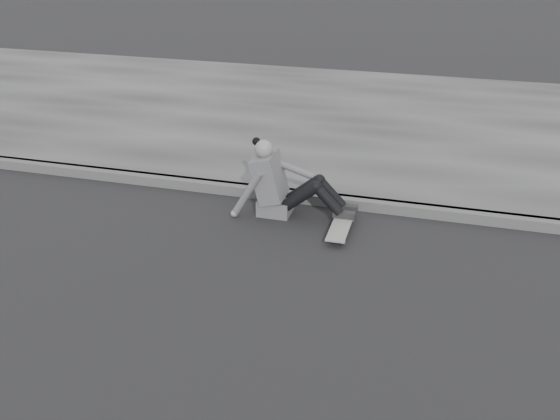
# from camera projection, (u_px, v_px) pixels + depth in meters

# --- Properties ---
(curb) EXTENTS (24.00, 0.16, 0.12)m
(curb) POSITION_uv_depth(u_px,v_px,m) (533.00, 223.00, 6.72)
(curb) COLOR #4D4D4D
(curb) RESTS_ON ground
(sidewalk) EXTENTS (24.00, 6.00, 0.12)m
(sidewalk) POSITION_uv_depth(u_px,v_px,m) (515.00, 134.00, 9.34)
(sidewalk) COLOR #3E3E3E
(sidewalk) RESTS_ON ground
(skateboard) EXTENTS (0.20, 0.78, 0.09)m
(skateboard) POSITION_uv_depth(u_px,v_px,m) (341.00, 225.00, 6.65)
(skateboard) COLOR #9D9D98
(skateboard) RESTS_ON ground
(seated_woman) EXTENTS (1.38, 0.46, 0.88)m
(seated_woman) POSITION_uv_depth(u_px,v_px,m) (281.00, 184.00, 6.91)
(seated_woman) COLOR #555557
(seated_woman) RESTS_ON ground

